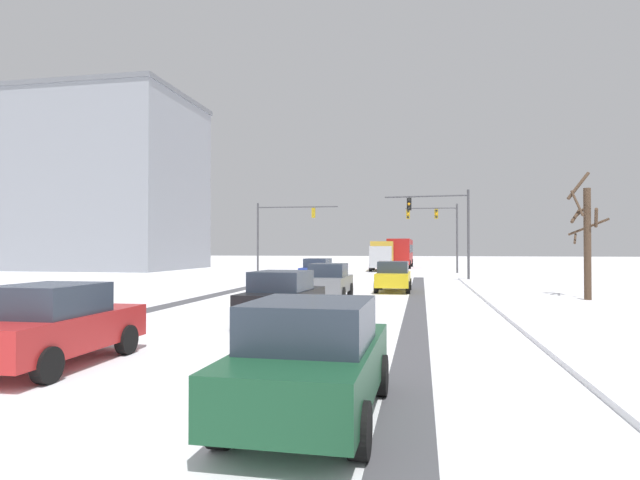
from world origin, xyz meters
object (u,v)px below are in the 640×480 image
(car_dark_green_sixth, at_px, (312,359))
(car_red_fifth, at_px, (53,325))
(car_yellow_cab_second, at_px, (393,276))
(car_blue_lead, at_px, (318,270))
(office_building_far_left_block, at_px, (83,184))
(traffic_signal_far_left, at_px, (281,224))
(car_grey_third, at_px, (329,281))
(car_black_fourth, at_px, (282,297))
(bus_oncoming, at_px, (401,251))
(box_truck_delivery, at_px, (382,255))
(traffic_signal_far_right, at_px, (439,224))
(traffic_signal_near_right, at_px, (444,219))
(bare_tree_sidewalk_mid, at_px, (586,236))

(car_dark_green_sixth, bearing_deg, car_red_fifth, 159.23)
(car_yellow_cab_second, height_order, car_red_fifth, same)
(car_blue_lead, xyz_separation_m, office_building_far_left_block, (-30.59, 17.76, 8.76))
(traffic_signal_far_left, height_order, car_grey_third, traffic_signal_far_left)
(car_black_fourth, xyz_separation_m, car_red_fifth, (-2.90, -6.56, 0.00))
(bus_oncoming, bearing_deg, car_grey_third, -92.54)
(car_blue_lead, height_order, box_truck_delivery, box_truck_delivery)
(car_yellow_cab_second, xyz_separation_m, office_building_far_left_block, (-36.06, 24.68, 8.76))
(traffic_signal_far_right, xyz_separation_m, car_yellow_cab_second, (-3.14, -22.18, -3.77))
(traffic_signal_near_right, bearing_deg, car_blue_lead, -157.91)
(box_truck_delivery, bearing_deg, car_black_fourth, -90.36)
(car_red_fifth, relative_size, box_truck_delivery, 0.55)
(car_yellow_cab_second, bearing_deg, bus_oncoming, 91.55)
(traffic_signal_far_left, distance_m, car_yellow_cab_second, 21.87)
(traffic_signal_far_left, distance_m, car_blue_lead, 13.36)
(bare_tree_sidewalk_mid, bearing_deg, bus_oncoming, 104.39)
(traffic_signal_far_left, height_order, traffic_signal_far_right, same)
(traffic_signal_far_left, distance_m, car_black_fourth, 32.35)
(traffic_signal_far_right, distance_m, car_blue_lead, 17.92)
(car_red_fifth, bearing_deg, bare_tree_sidewalk_mid, 48.57)
(office_building_far_left_block, bearing_deg, car_blue_lead, -30.14)
(traffic_signal_far_left, xyz_separation_m, box_truck_delivery, (8.74, 7.58, -2.88))
(traffic_signal_near_right, distance_m, car_blue_lead, 9.96)
(car_red_fifth, bearing_deg, traffic_signal_far_right, 77.99)
(traffic_signal_far_right, bearing_deg, box_truck_delivery, 146.18)
(bus_oncoming, bearing_deg, traffic_signal_near_right, -80.66)
(car_black_fourth, bearing_deg, car_dark_green_sixth, -72.42)
(traffic_signal_far_left, bearing_deg, car_yellow_cab_second, -58.53)
(office_building_far_left_block, bearing_deg, traffic_signal_far_right, -3.65)
(car_grey_third, height_order, office_building_far_left_block, office_building_far_left_block)
(bus_oncoming, bearing_deg, car_dark_green_sixth, -89.03)
(car_black_fourth, bearing_deg, car_red_fifth, -113.90)
(bare_tree_sidewalk_mid, bearing_deg, office_building_far_left_block, 148.52)
(box_truck_delivery, distance_m, bare_tree_sidewalk_mid, 30.92)
(car_black_fourth, bearing_deg, bare_tree_sidewalk_mid, 40.37)
(car_grey_third, distance_m, bare_tree_sidewalk_mid, 11.81)
(bus_oncoming, bearing_deg, car_red_fifth, -94.95)
(car_blue_lead, relative_size, office_building_far_left_block, 0.17)
(traffic_signal_far_right, height_order, car_yellow_cab_second, traffic_signal_far_right)
(car_black_fourth, relative_size, office_building_far_left_block, 0.17)
(car_grey_third, xyz_separation_m, bare_tree_sidewalk_mid, (11.51, 1.72, 2.05))
(traffic_signal_far_right, height_order, bare_tree_sidewalk_mid, traffic_signal_far_right)
(traffic_signal_near_right, bearing_deg, car_grey_third, -111.37)
(car_yellow_cab_second, relative_size, box_truck_delivery, 0.55)
(traffic_signal_near_right, xyz_separation_m, car_grey_third, (-5.84, -14.92, -3.61))
(traffic_signal_near_right, relative_size, office_building_far_left_block, 0.26)
(office_building_far_left_block, bearing_deg, traffic_signal_near_right, -20.01)
(car_yellow_cab_second, xyz_separation_m, box_truck_delivery, (-2.51, 25.96, 0.82))
(traffic_signal_far_left, relative_size, car_dark_green_sixth, 1.84)
(traffic_signal_far_left, relative_size, car_yellow_cab_second, 1.84)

